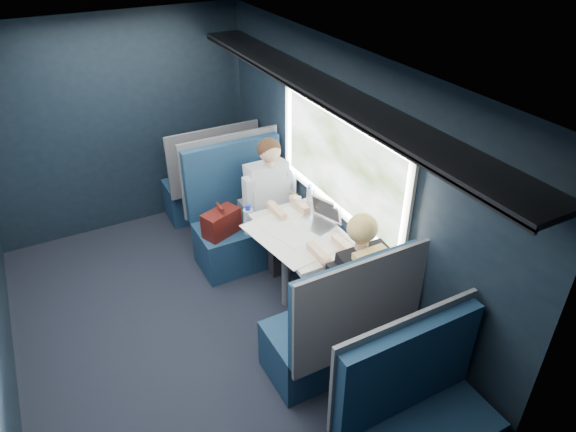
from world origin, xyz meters
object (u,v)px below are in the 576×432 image
seat_row_front (211,183)px  man (272,197)px  cup (298,202)px  woman (354,277)px  laptop (320,217)px  seat_bay_near (242,221)px  table (301,240)px  bottle_small (310,196)px  seat_bay_far (336,332)px  seat_row_back (416,427)px

seat_row_front → man: bearing=-77.2°
seat_row_front → cup: size_ratio=12.81×
woman → laptop: woman is taller
seat_bay_near → table: bearing=-77.2°
seat_row_front → cup: seat_row_front is taller
man → bottle_small: size_ratio=6.13×
seat_bay_near → cup: seat_bay_near is taller
seat_bay_near → bottle_small: seat_bay_near is taller
seat_bay_far → cup: size_ratio=13.92×
seat_row_front → seat_row_back: 3.59m
seat_bay_near → seat_row_back: bearing=-89.7°
seat_bay_near → man: (0.26, -0.17, 0.30)m
bottle_small → cup: bottle_small is taller
seat_bay_far → seat_row_back: seat_bay_far is taller
table → woman: bearing=-84.5°
seat_bay_near → man: size_ratio=0.95×
seat_row_front → man: man is taller
bottle_small → cup: 0.13m
table → seat_bay_far: size_ratio=0.79×
seat_bay_far → laptop: bearing=66.6°
seat_bay_near → bottle_small: size_ratio=5.84×
seat_bay_near → seat_bay_far: size_ratio=1.00×
laptop → seat_bay_far: bearing=-113.4°
seat_bay_far → seat_row_back: (0.00, -0.92, -0.00)m
table → cup: bearing=65.4°
woman → cup: size_ratio=14.60×
seat_row_back → woman: woman is taller
seat_bay_near → laptop: size_ratio=3.29×
table → seat_row_front: bearing=95.8°
bottle_small → man: bearing=125.2°
man → seat_row_front: bearing=102.8°
man → woman: bearing=-90.0°
bottle_small → seat_row_front: bearing=108.6°
seat_bay_near → man: 0.43m
laptop → seat_row_back: bearing=-102.2°
seat_bay_far → bottle_small: seat_bay_far is taller
seat_bay_far → seat_row_back: 0.92m
table → woman: woman is taller
table → seat_bay_near: 0.92m
table → bottle_small: (0.30, 0.37, 0.17)m
seat_row_back → bottle_small: 2.26m
seat_row_back → seat_bay_near: bearing=90.3°
table → bottle_small: bottle_small is taller
seat_row_back → laptop: (0.40, 1.85, 0.40)m
seat_row_front → cup: (0.37, -1.38, 0.38)m
seat_bay_far → man: (0.25, 1.57, 0.30)m
bottle_small → table: bearing=-128.6°
woman → cup: woman is taller
man → seat_bay_near: bearing=147.7°
laptop → man: bearing=102.9°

